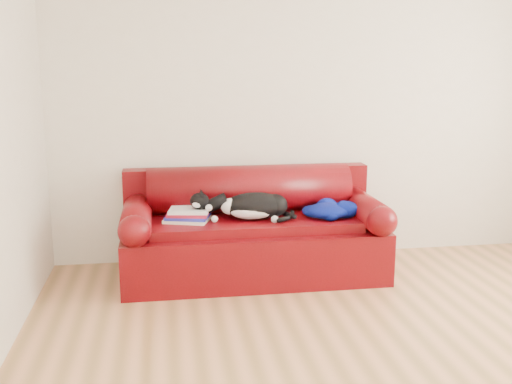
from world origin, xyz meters
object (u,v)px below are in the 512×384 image
sofa_base (253,248)px  cat (254,207)px  blanket (330,210)px  book_stack (188,215)px

sofa_base → cat: cat is taller
cat → blanket: (0.62, -0.02, -0.04)m
book_stack → blanket: 1.14m
sofa_base → blanket: blanket is taller
sofa_base → book_stack: book_stack is taller
sofa_base → blanket: 0.70m
sofa_base → book_stack: bearing=-175.1°
sofa_base → blanket: bearing=-8.2°
sofa_base → blanket: size_ratio=4.22×
cat → blanket: bearing=3.8°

